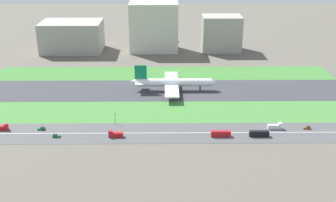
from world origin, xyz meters
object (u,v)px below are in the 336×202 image
at_px(car_2, 307,127).
at_px(hangar_building, 154,27).
at_px(truck_2, 115,134).
at_px(bus_1, 221,134).
at_px(truck_0, 275,126).
at_px(terminal_building, 72,36).
at_px(bus_0, 259,134).
at_px(airliner, 172,83).
at_px(traffic_light, 115,118).
at_px(car_1, 42,128).
at_px(fuel_tank_west, 163,32).
at_px(car_0, 56,136).
at_px(office_tower, 221,33).
at_px(truck_1, 1,128).

height_order(car_2, hangar_building, hangar_building).
distance_m(truck_2, bus_1, 62.04).
distance_m(truck_2, truck_0, 97.05).
bearing_deg(terminal_building, bus_0, -52.64).
distance_m(airliner, traffic_light, 70.27).
distance_m(car_1, fuel_tank_west, 238.61).
relative_size(traffic_light, terminal_building, 0.12).
bearing_deg(airliner, traffic_light, -121.33).
distance_m(bus_0, car_0, 119.50).
distance_m(car_1, terminal_building, 183.22).
distance_m(airliner, bus_0, 92.76).
height_order(car_0, fuel_tank_west, fuel_tank_west).
height_order(bus_1, terminal_building, terminal_building).
distance_m(car_1, office_tower, 225.06).
xyz_separation_m(bus_1, car_2, (54.17, 10.00, -0.90)).
relative_size(truck_2, truck_1, 1.00).
distance_m(car_0, hangar_building, 200.67).
bearing_deg(car_2, hangar_building, 118.14).
height_order(car_1, truck_0, truck_0).
bearing_deg(airliner, truck_2, -113.96).
bearing_deg(terminal_building, car_2, -45.61).
bearing_deg(truck_0, truck_2, -174.09).
distance_m(truck_2, car_0, 34.84).
relative_size(truck_0, truck_1, 1.00).
bearing_deg(bus_0, truck_1, -3.70).
bearing_deg(bus_1, truck_2, 0.00).
xyz_separation_m(bus_0, office_tower, (0.84, 192.00, 15.46)).
height_order(airliner, hangar_building, hangar_building).
bearing_deg(truck_2, car_2, -175.08).
xyz_separation_m(truck_2, terminal_building, (-61.93, 192.00, 12.93)).
distance_m(truck_1, hangar_building, 203.81).
xyz_separation_m(car_1, car_2, (162.10, 0.00, 0.00)).
bearing_deg(car_2, truck_1, -180.00).
bearing_deg(truck_2, truck_1, -8.11).
bearing_deg(airliner, car_0, -131.70).
relative_size(terminal_building, fuel_tank_west, 3.53).
height_order(airliner, traffic_light, airliner).
bearing_deg(truck_1, car_1, 0.00).
distance_m(bus_1, office_tower, 194.04).
distance_m(truck_2, truck_1, 70.88).
bearing_deg(terminal_building, airliner, -49.72).
height_order(car_2, traffic_light, traffic_light).
height_order(truck_0, terminal_building, terminal_building).
bearing_deg(office_tower, truck_1, -130.54).
distance_m(car_0, traffic_light, 37.72).
distance_m(terminal_building, hangar_building, 81.31).
bearing_deg(bus_0, truck_2, 0.00).
bearing_deg(traffic_light, airliner, 58.67).
distance_m(traffic_light, terminal_building, 184.37).
height_order(car_2, truck_1, truck_1).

